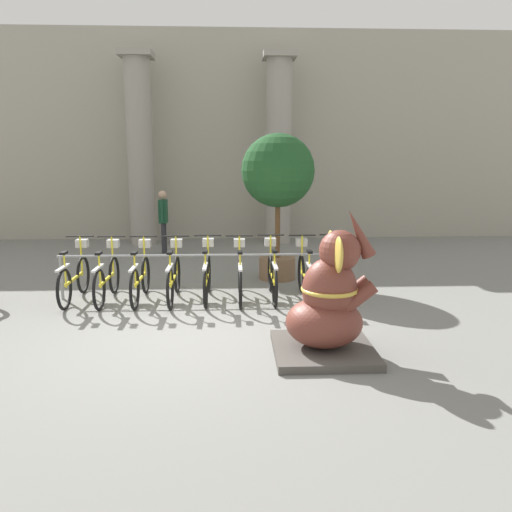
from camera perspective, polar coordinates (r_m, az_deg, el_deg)
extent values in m
plane|color=slate|center=(6.92, -7.83, -9.13)|extent=(60.00, 60.00, 0.00)
cube|color=#A39E8E|center=(15.09, -5.14, 13.42)|extent=(20.00, 0.20, 6.00)
cylinder|color=gray|center=(14.30, -13.06, 11.31)|extent=(0.71, 0.71, 5.00)
cube|color=gray|center=(14.55, -13.54, 21.51)|extent=(0.89, 0.89, 0.16)
cylinder|color=gray|center=(14.12, 2.59, 11.58)|extent=(0.71, 0.71, 5.00)
cube|color=gray|center=(14.38, 2.69, 21.92)|extent=(0.89, 0.89, 0.16)
cylinder|color=gray|center=(9.14, -21.35, -2.35)|extent=(0.05, 0.05, 0.75)
cylinder|color=gray|center=(8.89, 10.67, -2.14)|extent=(0.05, 0.05, 0.75)
cylinder|color=gray|center=(8.59, -5.62, 0.10)|extent=(5.07, 0.04, 0.04)
torus|color=black|center=(9.44, -19.14, -2.03)|extent=(0.05, 0.67, 0.67)
torus|color=black|center=(8.50, -21.06, -3.58)|extent=(0.05, 0.67, 0.67)
cube|color=yellow|center=(8.95, -20.07, -2.45)|extent=(0.04, 0.92, 0.04)
cube|color=#BCBCBC|center=(8.42, -21.23, -1.26)|extent=(0.06, 0.56, 0.03)
cylinder|color=yellow|center=(8.53, -20.98, -1.62)|extent=(0.03, 0.03, 0.55)
cube|color=black|center=(8.47, -21.12, 0.33)|extent=(0.08, 0.18, 0.04)
cylinder|color=yellow|center=(9.33, -19.35, 0.01)|extent=(0.03, 0.03, 0.70)
cylinder|color=black|center=(9.27, -19.49, 2.13)|extent=(0.48, 0.03, 0.03)
cube|color=#BCBCBC|center=(9.39, -19.26, 1.38)|extent=(0.20, 0.16, 0.14)
torus|color=black|center=(9.25, -15.90, -2.10)|extent=(0.05, 0.67, 0.67)
torus|color=black|center=(8.29, -17.49, -3.70)|extent=(0.05, 0.67, 0.67)
cube|color=yellow|center=(8.76, -16.67, -2.54)|extent=(0.04, 0.92, 0.04)
cube|color=#BCBCBC|center=(8.21, -17.63, -1.32)|extent=(0.06, 0.56, 0.03)
cylinder|color=yellow|center=(8.32, -17.43, -1.69)|extent=(0.03, 0.03, 0.55)
cube|color=black|center=(8.26, -17.55, 0.31)|extent=(0.08, 0.18, 0.04)
cylinder|color=yellow|center=(9.14, -16.07, -0.02)|extent=(0.03, 0.03, 0.70)
cylinder|color=black|center=(9.08, -16.19, 2.15)|extent=(0.48, 0.03, 0.03)
cube|color=#BCBCBC|center=(9.20, -16.00, 1.39)|extent=(0.20, 0.16, 0.14)
torus|color=black|center=(9.12, -12.50, -2.11)|extent=(0.05, 0.67, 0.67)
torus|color=black|center=(8.15, -13.71, -3.75)|extent=(0.05, 0.67, 0.67)
cube|color=yellow|center=(8.62, -13.08, -2.56)|extent=(0.04, 0.92, 0.04)
cube|color=#BCBCBC|center=(8.07, -13.82, -1.33)|extent=(0.06, 0.56, 0.03)
cylinder|color=yellow|center=(8.18, -13.66, -1.70)|extent=(0.03, 0.03, 0.55)
cube|color=black|center=(8.12, -13.76, 0.33)|extent=(0.08, 0.18, 0.04)
cylinder|color=yellow|center=(9.01, -12.64, 0.00)|extent=(0.03, 0.03, 0.70)
cylinder|color=black|center=(8.95, -12.73, 2.19)|extent=(0.48, 0.03, 0.03)
cube|color=#BCBCBC|center=(9.07, -12.58, 1.42)|extent=(0.20, 0.16, 0.14)
torus|color=black|center=(9.05, -9.00, -2.09)|extent=(0.05, 0.67, 0.67)
torus|color=black|center=(8.07, -9.79, -3.74)|extent=(0.05, 0.67, 0.67)
cube|color=yellow|center=(8.55, -9.38, -2.54)|extent=(0.04, 0.92, 0.04)
cube|color=#BCBCBC|center=(7.99, -9.87, -1.30)|extent=(0.06, 0.56, 0.03)
cylinder|color=yellow|center=(8.10, -9.77, -1.68)|extent=(0.03, 0.03, 0.55)
cube|color=black|center=(8.04, -9.84, 0.38)|extent=(0.08, 0.18, 0.04)
cylinder|color=yellow|center=(8.94, -9.10, 0.04)|extent=(0.03, 0.03, 0.70)
cylinder|color=black|center=(8.88, -9.16, 2.25)|extent=(0.48, 0.03, 0.03)
cube|color=#BCBCBC|center=(9.00, -9.07, 1.47)|extent=(0.20, 0.16, 0.14)
torus|color=black|center=(9.06, -5.44, -1.99)|extent=(0.05, 0.67, 0.67)
torus|color=black|center=(8.07, -5.79, -3.63)|extent=(0.05, 0.67, 0.67)
cube|color=yellow|center=(8.55, -5.61, -2.44)|extent=(0.04, 0.92, 0.04)
cube|color=#BCBCBC|center=(7.99, -5.84, -1.19)|extent=(0.06, 0.56, 0.03)
cylinder|color=yellow|center=(8.10, -5.79, -1.57)|extent=(0.03, 0.03, 0.55)
cube|color=black|center=(8.04, -5.83, 0.49)|extent=(0.08, 0.18, 0.04)
cylinder|color=yellow|center=(8.95, -5.50, 0.14)|extent=(0.03, 0.03, 0.70)
cylinder|color=black|center=(8.89, -5.54, 2.35)|extent=(0.48, 0.03, 0.03)
cube|color=#BCBCBC|center=(9.01, -5.49, 1.57)|extent=(0.20, 0.16, 0.14)
torus|color=black|center=(8.98, -1.89, -2.06)|extent=(0.05, 0.67, 0.67)
torus|color=black|center=(7.99, -1.80, -3.73)|extent=(0.05, 0.67, 0.67)
cube|color=yellow|center=(8.47, -1.85, -2.52)|extent=(0.04, 0.92, 0.04)
cube|color=#BCBCBC|center=(7.91, -1.82, -1.26)|extent=(0.06, 0.56, 0.03)
cylinder|color=yellow|center=(8.02, -1.83, -1.64)|extent=(0.03, 0.03, 0.55)
cube|color=black|center=(7.96, -1.84, 0.43)|extent=(0.08, 0.18, 0.04)
cylinder|color=yellow|center=(8.87, -1.91, 0.08)|extent=(0.03, 0.03, 0.70)
cylinder|color=black|center=(8.80, -1.92, 2.32)|extent=(0.48, 0.03, 0.03)
cube|color=#BCBCBC|center=(8.93, -1.92, 1.53)|extent=(0.20, 0.16, 0.14)
torus|color=black|center=(9.06, 1.64, -1.94)|extent=(0.05, 0.67, 0.67)
torus|color=black|center=(8.08, 2.17, -3.57)|extent=(0.05, 0.67, 0.67)
cube|color=yellow|center=(8.56, 1.89, -2.38)|extent=(0.04, 0.92, 0.04)
cube|color=#BCBCBC|center=(7.99, 2.19, -1.13)|extent=(0.06, 0.56, 0.03)
cylinder|color=yellow|center=(8.11, 2.12, -1.51)|extent=(0.03, 0.03, 0.55)
cube|color=black|center=(8.05, 2.14, 0.54)|extent=(0.08, 0.18, 0.04)
cylinder|color=yellow|center=(8.95, 1.67, 0.19)|extent=(0.03, 0.03, 0.70)
cylinder|color=black|center=(8.89, 1.68, 2.40)|extent=(0.48, 0.03, 0.03)
cube|color=#BCBCBC|center=(9.01, 1.63, 1.62)|extent=(0.20, 0.16, 0.14)
torus|color=black|center=(9.07, 5.19, -1.97)|extent=(0.05, 0.67, 0.67)
torus|color=black|center=(8.09, 6.16, -3.60)|extent=(0.05, 0.67, 0.67)
cube|color=yellow|center=(8.57, 5.65, -2.41)|extent=(0.04, 0.92, 0.04)
cube|color=#BCBCBC|center=(8.01, 6.21, -1.16)|extent=(0.06, 0.56, 0.03)
cylinder|color=yellow|center=(8.12, 6.09, -1.54)|extent=(0.03, 0.03, 0.55)
cube|color=black|center=(8.06, 6.14, 0.50)|extent=(0.08, 0.18, 0.04)
cylinder|color=yellow|center=(8.96, 5.27, 0.15)|extent=(0.03, 0.03, 0.70)
cylinder|color=black|center=(8.90, 5.31, 2.37)|extent=(0.48, 0.03, 0.03)
cube|color=#BCBCBC|center=(9.02, 5.21, 1.58)|extent=(0.20, 0.16, 0.14)
torus|color=black|center=(9.21, 8.60, -1.84)|extent=(0.05, 0.67, 0.67)
torus|color=black|center=(8.24, 9.95, -3.42)|extent=(0.05, 0.67, 0.67)
cube|color=yellow|center=(8.72, 9.25, -2.27)|extent=(0.04, 0.92, 0.04)
cube|color=#BCBCBC|center=(8.16, 10.03, -1.03)|extent=(0.06, 0.56, 0.03)
cylinder|color=yellow|center=(8.28, 9.87, -1.41)|extent=(0.03, 0.03, 0.55)
cube|color=black|center=(8.22, 9.93, 0.60)|extent=(0.08, 0.18, 0.04)
cylinder|color=yellow|center=(9.10, 8.71, 0.25)|extent=(0.03, 0.03, 0.70)
cylinder|color=black|center=(9.04, 8.78, 2.43)|extent=(0.48, 0.03, 0.03)
cube|color=#BCBCBC|center=(9.16, 8.63, 1.66)|extent=(0.20, 0.16, 0.14)
cube|color=#4C4742|center=(6.34, 7.69, -10.57)|extent=(1.22, 1.22, 0.10)
ellipsoid|color=brown|center=(6.22, 7.78, -7.51)|extent=(0.95, 0.83, 0.61)
ellipsoid|color=brown|center=(6.11, 8.39, -3.78)|extent=(0.67, 0.61, 0.78)
sphere|color=brown|center=(6.03, 9.56, 0.59)|extent=(0.50, 0.50, 0.50)
ellipsoid|color=gold|center=(6.26, 8.48, 1.00)|extent=(0.08, 0.36, 0.42)
ellipsoid|color=gold|center=(5.77, 9.42, 0.13)|extent=(0.08, 0.36, 0.42)
cone|color=brown|center=(6.04, 11.69, 2.60)|extent=(0.43, 0.18, 0.63)
cylinder|color=brown|center=(6.33, 10.86, -4.13)|extent=(0.50, 0.17, 0.44)
cylinder|color=brown|center=(6.07, 11.47, -4.81)|extent=(0.50, 0.17, 0.44)
torus|color=gold|center=(6.11, 8.39, -3.78)|extent=(0.70, 0.70, 0.05)
cylinder|color=#28282D|center=(13.03, -10.42, 2.13)|extent=(0.11, 0.11, 0.77)
cylinder|color=#28282D|center=(12.87, -10.52, 2.01)|extent=(0.11, 0.11, 0.77)
cube|color=#19472D|center=(12.86, -10.57, 5.05)|extent=(0.20, 0.32, 0.58)
sphere|color=tan|center=(12.83, -10.64, 6.89)|extent=(0.21, 0.21, 0.21)
cylinder|color=#19472D|center=(13.06, -10.46, 5.27)|extent=(0.07, 0.07, 0.52)
cylinder|color=#19472D|center=(12.66, -10.70, 5.08)|extent=(0.07, 0.07, 0.52)
cylinder|color=brown|center=(10.02, 2.44, -1.37)|extent=(0.73, 0.73, 0.43)
cylinder|color=brown|center=(9.88, 2.48, 3.10)|extent=(0.10, 0.10, 1.14)
sphere|color=#1E4C23|center=(9.79, 2.53, 9.74)|extent=(1.42, 1.42, 1.42)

